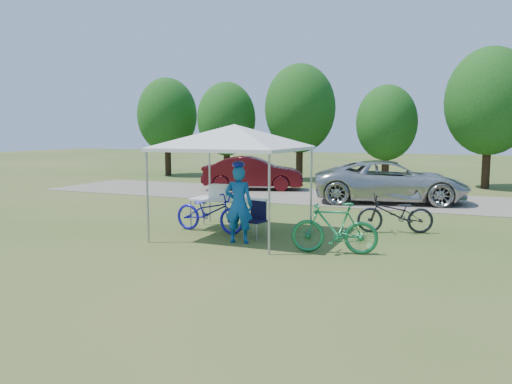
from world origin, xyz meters
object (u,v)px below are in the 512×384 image
Objects in this scene: cooler at (219,191)px; minivan at (390,181)px; folding_table at (228,201)px; bike_green at (334,228)px; bike_blue at (210,212)px; cyclist at (239,205)px; sedan at (253,173)px; folding_chair at (257,216)px; bike_dark at (395,214)px.

minivan is (3.44, 6.79, -0.22)m from cooler.
bike_green reaches higher than folding_table.
bike_green is (3.49, -0.99, 0.02)m from bike_blue.
cyclist reaches higher than bike_blue.
cooler is at bearing 178.35° from sedan.
bike_blue is at bearing -173.59° from folding_chair.
bike_green is (3.46, -1.47, -0.45)m from cooler.
cooler is 7.61m from minivan.
sedan is at bearing 61.42° from minivan.
folding_chair is at bearing -113.14° from cyclist.
folding_chair is 0.46× the size of bike_dark.
sedan is (-7.07, 7.28, 0.24)m from bike_dark.
minivan is 1.23× the size of sedan.
bike_blue is 9.39m from sedan.
cyclist reaches higher than folding_table.
sedan reaches higher than bike_dark.
bike_blue is (-1.37, 0.15, 0.01)m from folding_chair.
bike_blue is (-0.03, -0.48, -0.47)m from cooler.
sedan is at bearing -79.14° from cyclist.
bike_green is (2.13, -0.83, 0.03)m from folding_chair.
sedan reaches higher than cooler.
bike_dark is at bearing -64.00° from bike_blue.
sedan is at bearing -154.34° from bike_dark.
cooler is at bearing 0.74° from bike_blue.
folding_table is 0.99× the size of bike_blue.
cooler is 0.28× the size of bike_green.
folding_table is 4.28m from bike_dark.
folding_chair is 1.74× the size of cooler.
cyclist is 8.42m from minivan.
cooler is at bearing -59.06° from cyclist.
folding_chair is at bearing -76.76° from bike_dark.
cooler is 8.94m from sedan.
folding_table is 1.09× the size of bike_green.
bike_dark is (0.89, 2.70, -0.05)m from bike_green.
minivan reaches higher than cooler.
bike_dark is at bearing 149.86° from bike_green.
cooler is 3.79m from bike_green.
folding_chair is (1.07, -0.64, -0.25)m from folding_table.
folding_chair is 0.16× the size of minivan.
folding_chair is at bearing 151.21° from minivan.
cooler reaches higher than folding_table.
sedan is at bearing 109.28° from folding_table.
folding_table is at bearing 179.93° from sedan.
cyclist is (0.92, -1.33, 0.12)m from folding_table.
sedan is (-2.98, 8.51, -0.02)m from folding_table.
minivan is at bearing 86.96° from folding_chair.
cooler is at bearing -180.00° from folding_table.
cyclist is 0.89× the size of bike_blue.
bike_green reaches higher than folding_chair.
minivan reaches higher than sedan.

